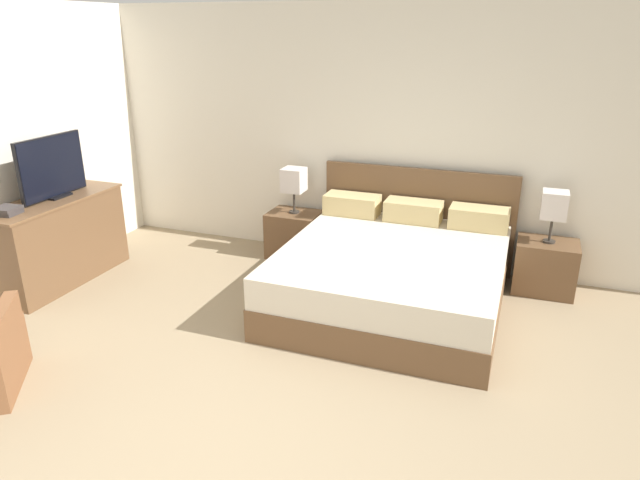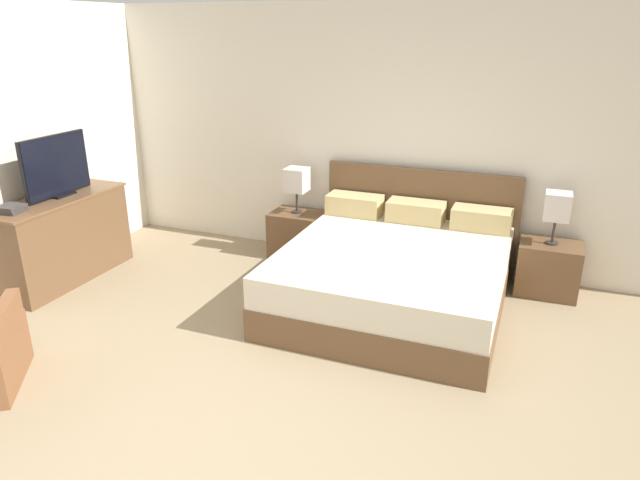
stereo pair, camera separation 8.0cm
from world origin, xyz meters
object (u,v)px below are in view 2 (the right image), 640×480
object	(u,v)px
table_lamp_right	(557,207)
book_blue_cover	(10,207)
table_lamp_left	(297,181)
bed	(395,273)
nightstand_left	(297,234)
dresser	(61,238)
tv	(56,167)
book_red_cover	(10,210)
nightstand_right	(548,268)

from	to	relation	value
table_lamp_right	book_blue_cover	world-z (taller)	table_lamp_right
table_lamp_right	table_lamp_left	bearing A→B (deg)	180.00
table_lamp_left	book_blue_cover	xyz separation A→B (m)	(-1.88, -1.88, 0.04)
bed	nightstand_left	distance (m)	1.47
book_blue_cover	dresser	bearing A→B (deg)	91.14
dresser	tv	xyz separation A→B (m)	(0.00, 0.08, 0.68)
bed	table_lamp_right	xyz separation A→B (m)	(1.26, 0.74, 0.54)
table_lamp_left	book_blue_cover	distance (m)	2.65
bed	book_red_cover	world-z (taller)	bed
nightstand_left	dresser	bearing A→B (deg)	-143.70
table_lamp_right	tv	distance (m)	4.61
nightstand_right	table_lamp_right	distance (m)	0.59
nightstand_right	table_lamp_right	bearing A→B (deg)	90.00
tv	book_blue_cover	bearing A→B (deg)	-89.28
nightstand_left	table_lamp_right	size ratio (longest dim) A/B	1.13
bed	tv	bearing A→B (deg)	-169.79
table_lamp_right	book_blue_cover	xyz separation A→B (m)	(-4.41, -1.88, 0.04)
bed	table_lamp_left	size ratio (longest dim) A/B	4.26
nightstand_right	dresser	xyz separation A→B (m)	(-4.42, -1.39, 0.18)
nightstand_left	dresser	distance (m)	2.35
nightstand_left	book_red_cover	xyz separation A→B (m)	(-1.89, -1.87, 0.60)
tv	nightstand_left	bearing A→B (deg)	34.72
nightstand_right	book_red_cover	distance (m)	4.84
dresser	nightstand_left	bearing A→B (deg)	36.30
tv	book_red_cover	bearing A→B (deg)	-90.85
bed	table_lamp_right	world-z (taller)	bed
table_lamp_left	book_blue_cover	size ratio (longest dim) A/B	2.40
book_red_cover	tv	bearing A→B (deg)	89.15
dresser	nightstand_right	bearing A→B (deg)	17.43
table_lamp_left	book_red_cover	bearing A→B (deg)	-135.26
table_lamp_left	dresser	distance (m)	2.38
nightstand_right	dresser	size ratio (longest dim) A/B	0.39
table_lamp_right	dresser	world-z (taller)	table_lamp_right
bed	tv	size ratio (longest dim) A/B	2.67
book_blue_cover	table_lamp_right	bearing A→B (deg)	23.05
nightstand_right	book_blue_cover	bearing A→B (deg)	-156.96
bed	nightstand_right	xyz separation A→B (m)	(1.26, 0.74, -0.05)
table_lamp_left	nightstand_left	bearing A→B (deg)	-90.00
nightstand_right	dresser	bearing A→B (deg)	-162.57
book_blue_cover	nightstand_right	bearing A→B (deg)	23.04
table_lamp_right	book_red_cover	bearing A→B (deg)	-157.02
bed	dresser	xyz separation A→B (m)	(-3.15, -0.65, 0.13)
bed	nightstand_right	distance (m)	1.47
nightstand_right	table_lamp_left	distance (m)	2.60
nightstand_right	dresser	world-z (taller)	dresser
book_red_cover	book_blue_cover	bearing A→B (deg)	0.00
table_lamp_right	bed	bearing A→B (deg)	-149.67
table_lamp_left	table_lamp_right	size ratio (longest dim) A/B	1.00
nightstand_left	tv	size ratio (longest dim) A/B	0.71
nightstand_left	nightstand_right	bearing A→B (deg)	0.00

